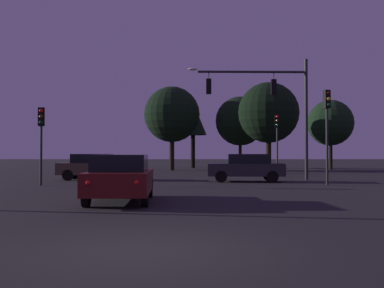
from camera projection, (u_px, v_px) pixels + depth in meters
The scene contains 13 objects.
ground_plane at pixel (183, 175), 31.72m from camera, with size 168.00×168.00×0.00m, color black.
traffic_signal_mast_arm at pixel (273, 98), 26.36m from camera, with size 7.06×0.46×7.11m.
traffic_light_corner_left at pixel (42, 130), 21.72m from camera, with size 0.34×0.37×3.78m.
traffic_light_corner_right at pixel (328, 118), 21.86m from camera, with size 0.36×0.39×4.65m.
traffic_light_median at pixel (278, 132), 30.55m from camera, with size 0.32×0.36×4.22m.
car_nearside_lane at pixel (122, 177), 14.44m from camera, with size 2.08×4.48×1.52m.
car_crossing_left at pixel (247, 167), 24.69m from camera, with size 4.27×2.01×1.52m.
car_crossing_right at pixel (95, 166), 26.31m from camera, with size 4.25×1.87×1.52m.
tree_behind_sign at pixel (331, 123), 43.04m from camera, with size 4.39×4.39×6.68m.
tree_left_far at pixel (173, 115), 41.12m from camera, with size 5.11×5.11×7.67m.
tree_center_horizon at pixel (241, 121), 41.61m from camera, with size 4.57×4.57×6.83m.
tree_right_cluster at pixel (269, 113), 34.85m from camera, with size 4.72×4.72×7.08m.
tree_lot_edge at pixel (194, 119), 47.73m from camera, with size 2.93×2.93×7.05m.
Camera 1 is at (0.70, -7.25, 1.57)m, focal length 42.03 mm.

